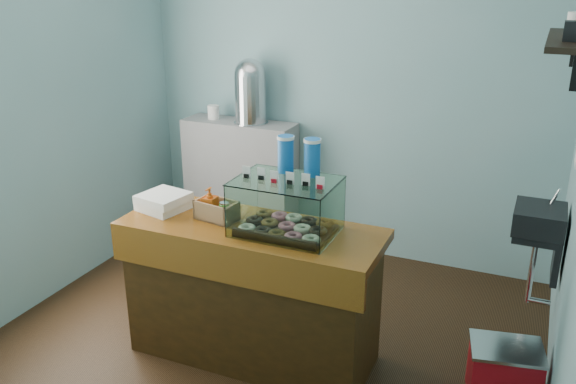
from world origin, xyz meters
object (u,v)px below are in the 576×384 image
at_px(display_case, 289,203).
at_px(red_cooler, 504,373).
at_px(counter, 252,291).
at_px(coffee_urn, 250,90).

height_order(display_case, red_cooler, display_case).
relative_size(counter, red_cooler, 3.56).
bearing_deg(counter, coffee_urn, 116.46).
height_order(display_case, coffee_urn, coffee_urn).
bearing_deg(display_case, counter, -169.10).
bearing_deg(red_cooler, counter, 175.65).
height_order(counter, red_cooler, counter).
distance_m(display_case, red_cooler, 1.57).
distance_m(counter, red_cooler, 1.55).
bearing_deg(red_cooler, display_case, 174.90).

